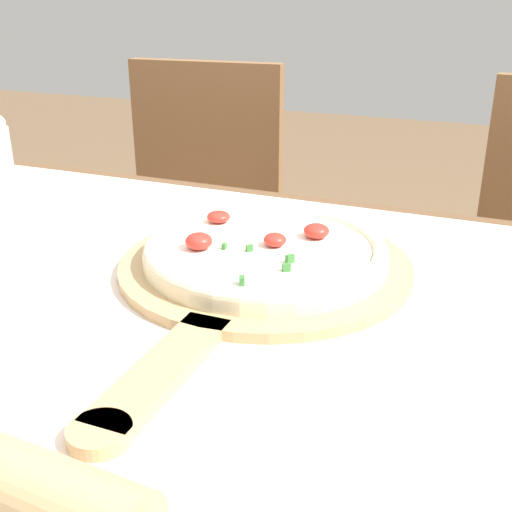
{
  "coord_description": "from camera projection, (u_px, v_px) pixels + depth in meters",
  "views": [
    {
      "loc": [
        0.31,
        -0.55,
        1.05
      ],
      "look_at": [
        0.05,
        0.07,
        0.77
      ],
      "focal_mm": 45.0,
      "sensor_mm": 36.0,
      "label": 1
    }
  ],
  "objects": [
    {
      "name": "dining_table",
      "position": [
        192.0,
        385.0,
        0.75
      ],
      "size": [
        1.33,
        0.81,
        0.73
      ],
      "color": "brown",
      "rests_on": "ground_plane"
    },
    {
      "name": "towel_cloth",
      "position": [
        188.0,
        298.0,
        0.7
      ],
      "size": [
        1.25,
        0.73,
        0.0
      ],
      "color": "silver",
      "rests_on": "dining_table"
    },
    {
      "name": "pizza_peel",
      "position": [
        259.0,
        273.0,
        0.74
      ],
      "size": [
        0.35,
        0.53,
        0.01
      ],
      "color": "tan",
      "rests_on": "towel_cloth"
    },
    {
      "name": "pizza",
      "position": [
        265.0,
        251.0,
        0.75
      ],
      "size": [
        0.29,
        0.29,
        0.04
      ],
      "color": "beige",
      "rests_on": "pizza_peel"
    },
    {
      "name": "chair_left",
      "position": [
        195.0,
        224.0,
        1.56
      ],
      "size": [
        0.43,
        0.43,
        0.89
      ],
      "rotation": [
        0.0,
        0.0,
        0.07
      ],
      "color": "brown",
      "rests_on": "ground_plane"
    }
  ]
}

